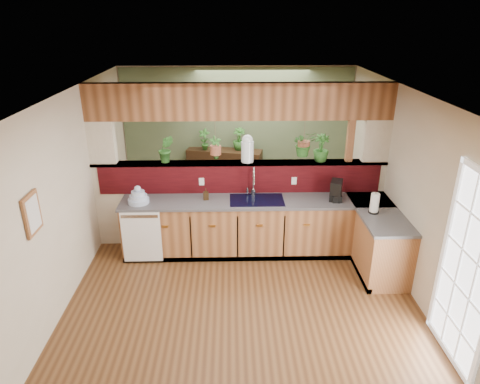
{
  "coord_description": "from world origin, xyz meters",
  "views": [
    {
      "loc": [
        -0.14,
        -4.97,
        3.54
      ],
      "look_at": [
        -0.01,
        0.7,
        1.15
      ],
      "focal_mm": 32.0,
      "sensor_mm": 36.0,
      "label": 1
    }
  ],
  "objects_px": {
    "dish_stack": "(138,198)",
    "shelving_console": "(225,173)",
    "paper_towel": "(375,204)",
    "faucet": "(253,181)",
    "coffee_maker": "(336,191)",
    "soap_dispenser": "(206,194)",
    "glass_jar": "(247,148)"
  },
  "relations": [
    {
      "from": "paper_towel",
      "to": "shelving_console",
      "type": "relative_size",
      "value": 0.21
    },
    {
      "from": "coffee_maker",
      "to": "faucet",
      "type": "bearing_deg",
      "value": -169.1
    },
    {
      "from": "paper_towel",
      "to": "shelving_console",
      "type": "bearing_deg",
      "value": 128.04
    },
    {
      "from": "coffee_maker",
      "to": "shelving_console",
      "type": "height_order",
      "value": "coffee_maker"
    },
    {
      "from": "coffee_maker",
      "to": "shelving_console",
      "type": "xyz_separation_m",
      "value": [
        -1.72,
        2.3,
        -0.54
      ]
    },
    {
      "from": "dish_stack",
      "to": "paper_towel",
      "type": "distance_m",
      "value": 3.44
    },
    {
      "from": "faucet",
      "to": "paper_towel",
      "type": "xyz_separation_m",
      "value": [
        1.69,
        -0.64,
        -0.12
      ]
    },
    {
      "from": "soap_dispenser",
      "to": "shelving_console",
      "type": "distance_m",
      "value": 2.3
    },
    {
      "from": "dish_stack",
      "to": "shelving_console",
      "type": "distance_m",
      "value": 2.7
    },
    {
      "from": "faucet",
      "to": "paper_towel",
      "type": "height_order",
      "value": "faucet"
    },
    {
      "from": "faucet",
      "to": "coffee_maker",
      "type": "height_order",
      "value": "faucet"
    },
    {
      "from": "coffee_maker",
      "to": "glass_jar",
      "type": "distance_m",
      "value": 1.5
    },
    {
      "from": "faucet",
      "to": "soap_dispenser",
      "type": "relative_size",
      "value": 2.67
    },
    {
      "from": "dish_stack",
      "to": "soap_dispenser",
      "type": "distance_m",
      "value": 1.01
    },
    {
      "from": "soap_dispenser",
      "to": "shelving_console",
      "type": "xyz_separation_m",
      "value": [
        0.26,
        2.23,
        -0.49
      ]
    },
    {
      "from": "dish_stack",
      "to": "coffee_maker",
      "type": "height_order",
      "value": "coffee_maker"
    },
    {
      "from": "dish_stack",
      "to": "glass_jar",
      "type": "bearing_deg",
      "value": 14.92
    },
    {
      "from": "soap_dispenser",
      "to": "paper_towel",
      "type": "relative_size",
      "value": 0.58
    },
    {
      "from": "faucet",
      "to": "glass_jar",
      "type": "height_order",
      "value": "glass_jar"
    },
    {
      "from": "faucet",
      "to": "coffee_maker",
      "type": "distance_m",
      "value": 1.27
    },
    {
      "from": "soap_dispenser",
      "to": "coffee_maker",
      "type": "height_order",
      "value": "coffee_maker"
    },
    {
      "from": "paper_towel",
      "to": "shelving_console",
      "type": "height_order",
      "value": "paper_towel"
    },
    {
      "from": "shelving_console",
      "to": "coffee_maker",
      "type": "bearing_deg",
      "value": -39.62
    },
    {
      "from": "soap_dispenser",
      "to": "shelving_console",
      "type": "bearing_deg",
      "value": 83.43
    },
    {
      "from": "glass_jar",
      "to": "coffee_maker",
      "type": "bearing_deg",
      "value": -16.53
    },
    {
      "from": "dish_stack",
      "to": "glass_jar",
      "type": "distance_m",
      "value": 1.81
    },
    {
      "from": "faucet",
      "to": "coffee_maker",
      "type": "xyz_separation_m",
      "value": [
        1.25,
        -0.18,
        -0.12
      ]
    },
    {
      "from": "glass_jar",
      "to": "shelving_console",
      "type": "bearing_deg",
      "value": 101.43
    },
    {
      "from": "faucet",
      "to": "shelving_console",
      "type": "height_order",
      "value": "faucet"
    },
    {
      "from": "coffee_maker",
      "to": "shelving_console",
      "type": "distance_m",
      "value": 2.92
    },
    {
      "from": "faucet",
      "to": "glass_jar",
      "type": "xyz_separation_m",
      "value": [
        -0.09,
        0.22,
        0.45
      ]
    },
    {
      "from": "faucet",
      "to": "shelving_console",
      "type": "xyz_separation_m",
      "value": [
        -0.47,
        2.12,
        -0.66
      ]
    }
  ]
}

